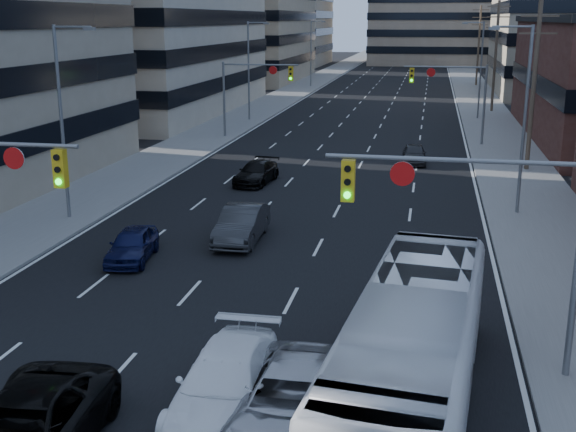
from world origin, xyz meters
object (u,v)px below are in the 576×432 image
(transit_bus, at_px, (412,355))
(silver_suv, at_px, (293,402))
(black_pickup, at_px, (24,432))
(white_van, at_px, (225,383))
(sedan_blue, at_px, (132,245))

(transit_bus, bearing_deg, silver_suv, -149.26)
(silver_suv, bearing_deg, black_pickup, -157.48)
(white_van, bearing_deg, sedan_blue, 122.43)
(sedan_blue, bearing_deg, transit_bus, -48.81)
(white_van, distance_m, sedan_blue, 12.30)
(sedan_blue, bearing_deg, black_pickup, -84.45)
(silver_suv, distance_m, transit_bus, 3.01)
(black_pickup, relative_size, transit_bus, 0.48)
(silver_suv, relative_size, sedan_blue, 1.44)
(transit_bus, bearing_deg, black_pickup, -150.25)
(sedan_blue, bearing_deg, white_van, -64.57)
(transit_bus, relative_size, sedan_blue, 3.06)
(transit_bus, xyz_separation_m, sedan_blue, (-11.16, 9.66, -0.97))
(black_pickup, bearing_deg, transit_bus, 19.61)
(white_van, relative_size, silver_suv, 0.95)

